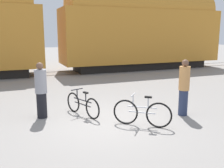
{
  "coord_description": "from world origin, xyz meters",
  "views": [
    {
      "loc": [
        -2.65,
        -7.08,
        2.67
      ],
      "look_at": [
        0.26,
        0.25,
        1.1
      ],
      "focal_mm": 42.0,
      "sensor_mm": 36.0,
      "label": 1
    }
  ],
  "objects_px": {
    "freight_train": "(51,27)",
    "bicycle_silver": "(142,113)",
    "person_in_tan": "(184,88)",
    "person_in_grey": "(41,91)",
    "bicycle_black": "(82,105)"
  },
  "relations": [
    {
      "from": "bicycle_black",
      "to": "person_in_tan",
      "type": "bearing_deg",
      "value": -20.99
    },
    {
      "from": "bicycle_silver",
      "to": "person_in_grey",
      "type": "height_order",
      "value": "person_in_grey"
    },
    {
      "from": "bicycle_black",
      "to": "person_in_grey",
      "type": "relative_size",
      "value": 0.91
    },
    {
      "from": "person_in_tan",
      "to": "person_in_grey",
      "type": "bearing_deg",
      "value": -134.27
    },
    {
      "from": "person_in_tan",
      "to": "person_in_grey",
      "type": "distance_m",
      "value": 4.53
    },
    {
      "from": "person_in_grey",
      "to": "bicycle_silver",
      "type": "bearing_deg",
      "value": 169.79
    },
    {
      "from": "freight_train",
      "to": "bicycle_silver",
      "type": "bearing_deg",
      "value": -85.74
    },
    {
      "from": "bicycle_black",
      "to": "person_in_grey",
      "type": "height_order",
      "value": "person_in_grey"
    },
    {
      "from": "freight_train",
      "to": "person_in_tan",
      "type": "xyz_separation_m",
      "value": [
        2.53,
        -10.31,
        -2.03
      ]
    },
    {
      "from": "bicycle_silver",
      "to": "freight_train",
      "type": "bearing_deg",
      "value": 94.26
    },
    {
      "from": "freight_train",
      "to": "person_in_grey",
      "type": "bearing_deg",
      "value": -101.3
    },
    {
      "from": "freight_train",
      "to": "person_in_tan",
      "type": "bearing_deg",
      "value": -76.21
    },
    {
      "from": "bicycle_silver",
      "to": "person_in_tan",
      "type": "relative_size",
      "value": 0.74
    },
    {
      "from": "freight_train",
      "to": "bicycle_black",
      "type": "distance_m",
      "value": 9.51
    },
    {
      "from": "freight_train",
      "to": "person_in_grey",
      "type": "relative_size",
      "value": 13.92
    }
  ]
}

